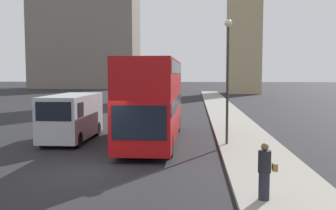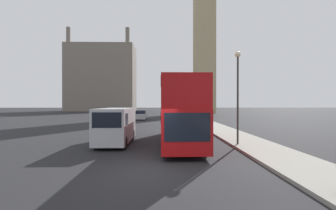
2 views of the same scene
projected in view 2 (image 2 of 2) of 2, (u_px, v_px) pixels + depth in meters
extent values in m
plane|color=black|center=(148.00, 170.00, 9.20)|extent=(300.00, 300.00, 0.00)
cube|color=gray|center=(305.00, 168.00, 9.34)|extent=(3.02, 120.00, 0.15)
cube|color=tan|center=(204.00, 31.00, 64.67)|extent=(5.68, 5.68, 47.77)
cube|color=slate|center=(102.00, 79.00, 86.36)|extent=(25.02, 12.36, 24.87)
cylinder|color=slate|center=(68.00, 35.00, 80.79)|extent=(1.48, 1.48, 5.47)
cylinder|color=slate|center=(128.00, 35.00, 81.25)|extent=(1.48, 1.48, 5.47)
cube|color=#A80F11|center=(179.00, 123.00, 15.49)|extent=(2.43, 10.27, 2.22)
cube|color=#A80F11|center=(179.00, 95.00, 15.48)|extent=(2.43, 10.07, 1.71)
cube|color=black|center=(179.00, 113.00, 15.48)|extent=(2.47, 9.86, 0.55)
cube|color=black|center=(179.00, 88.00, 15.47)|extent=(2.47, 9.65, 0.55)
cube|color=black|center=(187.00, 127.00, 10.34)|extent=(2.13, 0.03, 1.33)
cylinder|color=black|center=(168.00, 146.00, 11.88)|extent=(0.68, 1.01, 1.01)
cylinder|color=black|center=(200.00, 146.00, 11.92)|extent=(0.68, 1.01, 1.01)
cylinder|color=black|center=(166.00, 130.00, 19.07)|extent=(0.68, 1.01, 1.01)
cylinder|color=black|center=(186.00, 130.00, 19.10)|extent=(0.68, 1.01, 1.01)
cube|color=#B2B7BC|center=(116.00, 124.00, 15.34)|extent=(1.97, 5.16, 2.22)
cube|color=black|center=(107.00, 120.00, 12.75)|extent=(1.68, 0.02, 0.89)
cube|color=black|center=(110.00, 119.00, 13.66)|extent=(2.00, 0.93, 0.71)
cylinder|color=black|center=(98.00, 143.00, 13.58)|extent=(0.49, 0.76, 0.76)
cylinder|color=black|center=(122.00, 143.00, 13.61)|extent=(0.49, 0.76, 0.76)
cylinder|color=black|center=(111.00, 135.00, 17.08)|extent=(0.49, 0.76, 0.76)
cylinder|color=black|center=(131.00, 135.00, 17.12)|extent=(0.49, 0.76, 0.76)
cylinder|color=#2D332D|center=(238.00, 101.00, 14.39)|extent=(0.12, 0.12, 5.57)
sphere|color=beige|center=(238.00, 54.00, 14.38)|extent=(0.36, 0.36, 0.36)
cube|color=#99999E|center=(141.00, 116.00, 38.95)|extent=(1.81, 4.68, 0.84)
cube|color=black|center=(141.00, 112.00, 39.06)|extent=(1.63, 2.24, 0.61)
cylinder|color=black|center=(136.00, 118.00, 37.44)|extent=(0.40, 0.66, 0.66)
cylinder|color=black|center=(144.00, 118.00, 37.47)|extent=(0.40, 0.66, 0.66)
cylinder|color=black|center=(138.00, 117.00, 40.43)|extent=(0.40, 0.66, 0.66)
cylinder|color=black|center=(146.00, 117.00, 40.46)|extent=(0.40, 0.66, 0.66)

